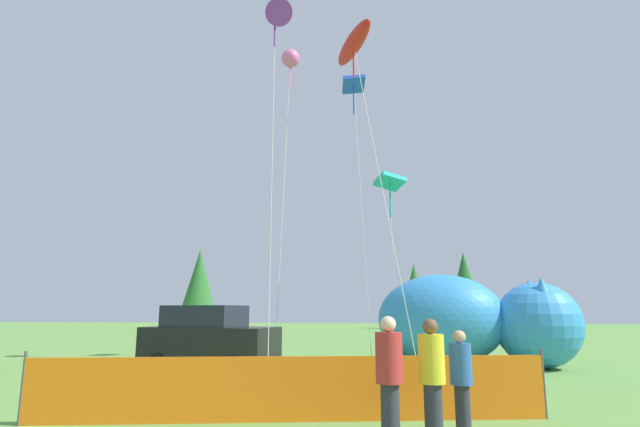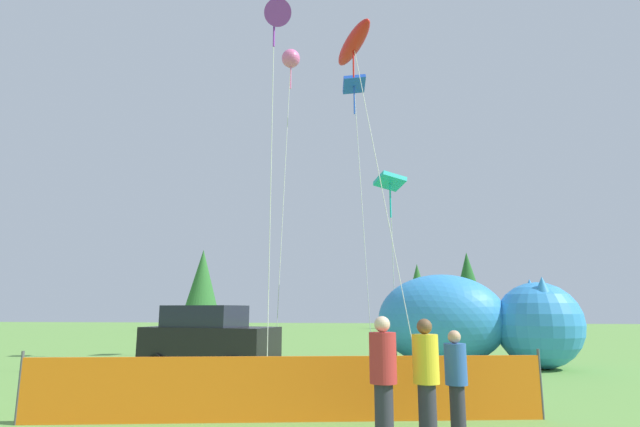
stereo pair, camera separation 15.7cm
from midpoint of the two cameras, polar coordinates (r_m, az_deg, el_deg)
The scene contains 16 objects.
ground_plane at distance 12.02m, azimuth -6.54°, elevation -19.88°, with size 120.00×120.00×0.00m, color #609342.
parked_car at distance 16.47m, azimuth -12.34°, elevation -13.82°, with size 4.40×2.61×2.01m.
folding_chair at distance 10.00m, azimuth 3.11°, elevation -18.81°, with size 0.74×0.74×0.89m.
inflatable_cat at distance 18.03m, azimuth 17.08°, elevation -11.91°, with size 6.83×3.72×3.09m.
safety_fence at distance 9.12m, azimuth -3.34°, elevation -19.37°, with size 8.90×1.61×1.19m.
spectator_in_grey_shirt at distance 7.55m, azimuth 7.86°, elevation -17.74°, with size 0.39×0.39×1.79m.
spectator_in_red_shirt at distance 8.39m, azimuth 15.85°, elevation -17.58°, with size 0.34×0.34×1.57m.
spectator_in_black_shirt at distance 7.77m, azimuth 12.63°, elevation -17.54°, with size 0.38×0.38×1.75m.
kite_blue_box at distance 21.27m, azimuth 4.18°, elevation 13.85°, with size 1.06×1.05×11.33m.
kite_teal_diamond at distance 17.82m, azimuth 8.25°, elevation 3.31°, with size 1.20×1.87×6.60m.
kite_red_lizard at distance 19.05m, azimuth 4.08°, elevation 18.69°, with size 2.76×3.19×11.68m.
kite_pink_octopus at distance 20.97m, azimuth -3.14°, elevation 17.02°, with size 0.76×0.74×12.18m.
kite_purple_delta at distance 16.73m, azimuth -4.94°, elevation 22.25°, with size 1.41×1.77×11.84m.
horizon_tree_east at distance 51.09m, azimuth 16.63°, elevation -7.46°, with size 3.11×3.11×7.42m.
horizon_tree_west at distance 46.04m, azimuth -13.21°, elevation -7.48°, with size 3.01×3.01×7.18m.
horizon_tree_mid at distance 51.24m, azimuth 11.19°, elevation -8.42°, with size 2.68×2.68×6.40m.
Camera 2 is at (2.83, -11.54, 1.89)m, focal length 28.00 mm.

